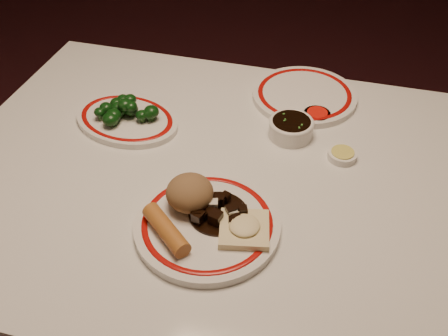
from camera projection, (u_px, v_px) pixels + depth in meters
dining_table at (221, 203)px, 1.12m from camera, size 1.20×0.90×0.75m
main_plate at (207, 225)px, 0.94m from camera, size 0.32×0.32×0.02m
rice_mound at (190, 193)px, 0.95m from camera, size 0.09×0.09×0.07m
spring_roll at (166, 230)px, 0.90m from camera, size 0.11×0.10×0.03m
fried_wonton at (244, 228)px, 0.91m from camera, size 0.11×0.11×0.03m
stirfry_heap at (218, 212)px, 0.94m from camera, size 0.11×0.11×0.03m
broccoli_plate at (127, 119)px, 1.19m from camera, size 0.30×0.27×0.02m
broccoli_pile at (125, 110)px, 1.17m from camera, size 0.15×0.12×0.05m
soy_bowl at (291, 128)px, 1.15m from camera, size 0.10×0.10×0.04m
sweet_sour_dish at (317, 115)px, 1.20m from camera, size 0.06×0.06×0.02m
mustard_dish at (342, 155)px, 1.09m from camera, size 0.06×0.06×0.02m
far_plate at (304, 95)px, 1.27m from camera, size 0.31×0.31×0.02m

